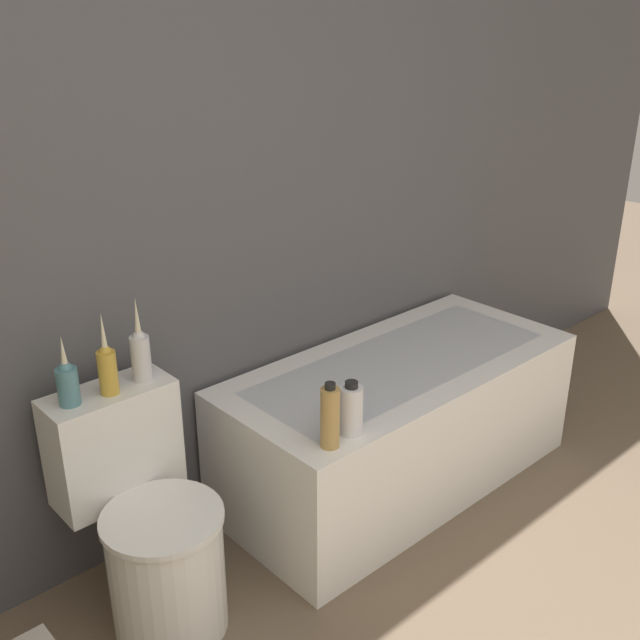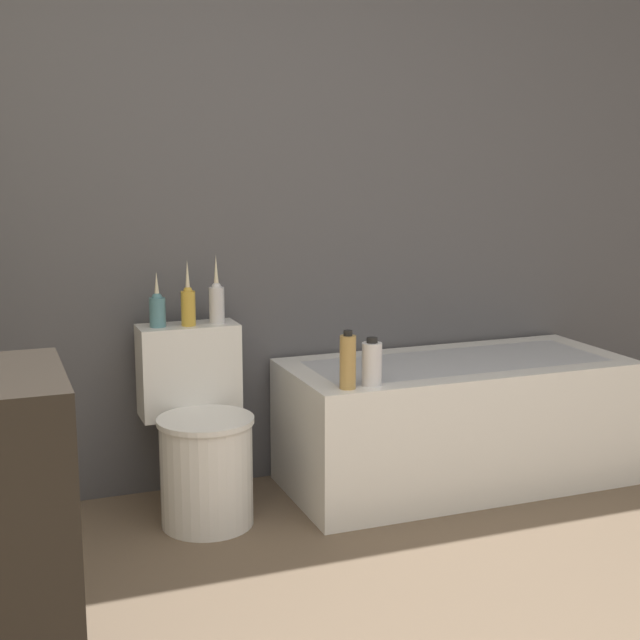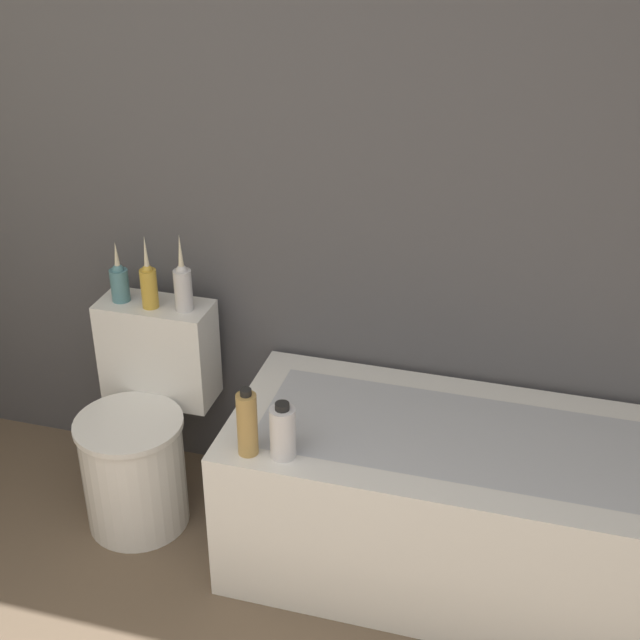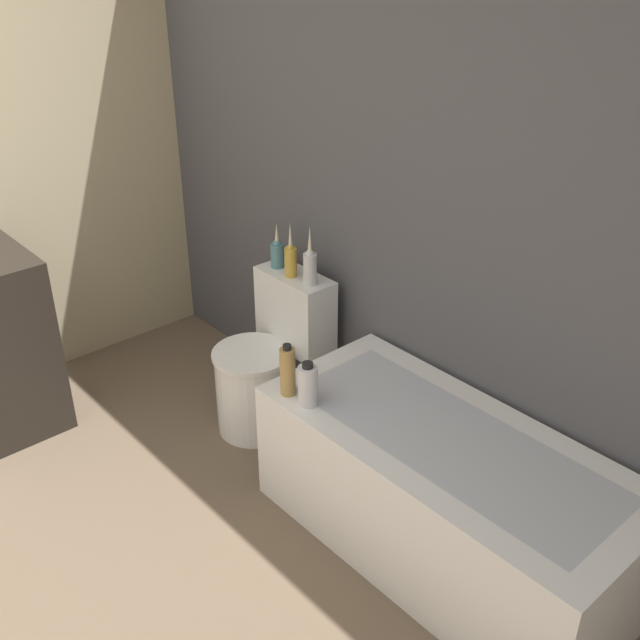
# 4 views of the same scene
# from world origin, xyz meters

# --- Properties ---
(wall_back_tiled) EXTENTS (6.40, 0.06, 2.60)m
(wall_back_tiled) POSITION_xyz_m (0.00, 2.28, 1.30)
(wall_back_tiled) COLOR #4C4C51
(wall_back_tiled) RESTS_ON ground_plane
(bathtub) EXTENTS (1.46, 0.65, 0.53)m
(bathtub) POSITION_xyz_m (0.80, 1.90, 0.27)
(bathtub) COLOR white
(bathtub) RESTS_ON ground
(toilet) EXTENTS (0.40, 0.54, 0.73)m
(toilet) POSITION_xyz_m (-0.31, 1.92, 0.32)
(toilet) COLOR white
(toilet) RESTS_ON ground
(vase_gold) EXTENTS (0.06, 0.06, 0.22)m
(vase_gold) POSITION_xyz_m (-0.43, 2.10, 0.81)
(vase_gold) COLOR teal
(vase_gold) RESTS_ON toilet
(vase_silver) EXTENTS (0.06, 0.06, 0.26)m
(vase_silver) POSITION_xyz_m (-0.31, 2.08, 0.82)
(vase_silver) COLOR gold
(vase_silver) RESTS_ON toilet
(vase_bronze) EXTENTS (0.06, 0.06, 0.27)m
(vase_bronze) POSITION_xyz_m (-0.19, 2.09, 0.82)
(vase_bronze) COLOR silver
(vase_bronze) RESTS_ON toilet
(shampoo_bottle_tall) EXTENTS (0.06, 0.06, 0.22)m
(shampoo_bottle_tall) POSITION_xyz_m (0.19, 1.65, 0.64)
(shampoo_bottle_tall) COLOR tan
(shampoo_bottle_tall) RESTS_ON bathtub
(shampoo_bottle_short) EXTENTS (0.08, 0.08, 0.18)m
(shampoo_bottle_short) POSITION_xyz_m (0.29, 1.66, 0.62)
(shampoo_bottle_short) COLOR silver
(shampoo_bottle_short) RESTS_ON bathtub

